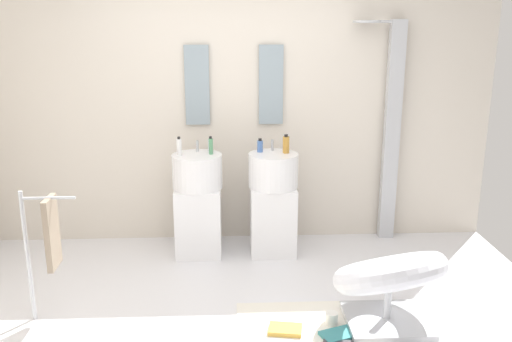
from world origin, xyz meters
TOP-DOWN VIEW (x-y plane):
  - ground_plane at (0.00, 0.00)m, footprint 4.80×3.60m
  - rear_partition at (0.00, 1.65)m, footprint 4.80×0.10m
  - pedestal_sink_left at (-0.33, 1.22)m, footprint 0.44×0.44m
  - pedestal_sink_right at (0.33, 1.22)m, footprint 0.44×0.44m
  - vanity_mirror_left at (-0.33, 1.58)m, footprint 0.22×0.03m
  - vanity_mirror_right at (0.33, 1.58)m, footprint 0.22×0.03m
  - shower_column at (1.44, 1.53)m, footprint 0.49×0.24m
  - lounge_chair at (1.03, -0.09)m, footprint 1.03×1.03m
  - towel_rack at (-1.29, 0.12)m, footprint 0.37×0.22m
  - area_rug at (0.47, -0.18)m, footprint 0.96×0.87m
  - magazine_teal at (0.68, -0.22)m, footprint 0.29×0.23m
  - magazine_ochre at (0.32, -0.15)m, footprint 0.25×0.18m
  - coffee_mug at (0.65, -0.07)m, footprint 0.09×0.09m
  - soap_bottle_clear at (-0.22, 1.32)m, footprint 0.04×0.04m
  - soap_bottle_blue at (0.22, 1.30)m, footprint 0.05×0.05m
  - soap_bottle_white at (-0.48, 1.22)m, footprint 0.05×0.05m
  - soap_bottle_amber at (0.45, 1.25)m, footprint 0.06×0.06m
  - soap_bottle_green at (-0.21, 1.24)m, footprint 0.04×0.04m

SIDE VIEW (x-z plane):
  - ground_plane at x=0.00m, z-range -0.04..0.00m
  - area_rug at x=0.47m, z-range 0.00..0.01m
  - magazine_teal at x=0.68m, z-range 0.01..0.03m
  - magazine_ochre at x=0.32m, z-range 0.01..0.04m
  - coffee_mug at x=0.65m, z-range 0.01..0.10m
  - lounge_chair at x=1.03m, z-range 0.03..0.67m
  - pedestal_sink_left at x=-0.33m, z-range -0.03..0.99m
  - pedestal_sink_right at x=0.33m, z-range -0.03..0.99m
  - towel_rack at x=-1.29m, z-range 0.15..1.10m
  - soap_bottle_blue at x=0.22m, z-range 0.91..1.03m
  - soap_bottle_clear at x=-0.22m, z-range 0.91..1.05m
  - soap_bottle_green at x=-0.21m, z-range 0.91..1.07m
  - soap_bottle_white at x=-0.48m, z-range 0.91..1.07m
  - soap_bottle_amber at x=0.45m, z-range 0.91..1.08m
  - shower_column at x=1.44m, z-range 0.05..2.10m
  - rear_partition at x=0.00m, z-range 0.00..2.60m
  - vanity_mirror_left at x=-0.33m, z-range 1.12..1.83m
  - vanity_mirror_right at x=0.33m, z-range 1.12..1.83m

